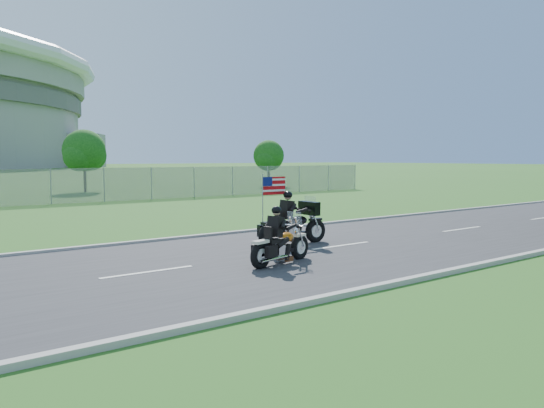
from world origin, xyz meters
TOP-DOWN VIEW (x-y plane):
  - ground at (0.00, 0.00)m, footprint 420.00×420.00m
  - road at (0.00, 0.00)m, footprint 120.00×8.00m
  - curb_north at (0.00, 4.05)m, footprint 120.00×0.18m
  - curb_south at (0.00, -4.05)m, footprint 120.00×0.18m
  - tree_fence_near at (6.04, 30.04)m, footprint 3.52×3.28m
  - tree_fence_far at (22.04, 28.03)m, footprint 3.08×2.87m
  - motorcycle_lead at (0.97, -1.01)m, footprint 2.13×0.85m
  - motorcycle_follow at (2.99, 1.00)m, footprint 2.44×0.80m

SIDE VIEW (x-z plane):
  - ground at x=0.00m, z-range 0.00..0.00m
  - road at x=0.00m, z-range 0.00..0.04m
  - curb_north at x=0.00m, z-range -0.01..0.11m
  - curb_south at x=0.00m, z-range -0.01..0.11m
  - motorcycle_lead at x=0.97m, z-range -0.26..1.19m
  - motorcycle_follow at x=2.99m, z-range -0.46..1.58m
  - tree_fence_far at x=22.04m, z-range 0.54..4.74m
  - tree_fence_near at x=6.04m, z-range 0.60..5.35m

